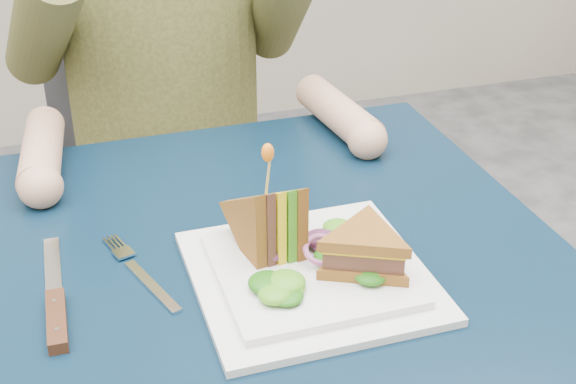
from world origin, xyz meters
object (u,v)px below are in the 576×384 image
object	(u,v)px
table	(256,312)
knife	(56,310)
chair	(163,152)
sandwich_upright	(269,225)
fork	(142,274)
sandwich_flat	(365,250)
plate	(310,274)

from	to	relation	value
table	knife	distance (m)	0.25
chair	sandwich_upright	bearing A→B (deg)	-88.92
chair	fork	world-z (taller)	chair
sandwich_flat	sandwich_upright	bearing A→B (deg)	142.04
table	sandwich_flat	distance (m)	0.18
chair	knife	bearing A→B (deg)	-107.42
sandwich_flat	knife	world-z (taller)	sandwich_flat
chair	knife	world-z (taller)	chair
table	chair	bearing A→B (deg)	90.00
plate	knife	distance (m)	0.28
table	sandwich_upright	bearing A→B (deg)	-51.59
sandwich_upright	knife	distance (m)	0.25
fork	chair	bearing A→B (deg)	79.12
sandwich_flat	knife	size ratio (longest dim) A/B	0.70
sandwich_flat	knife	bearing A→B (deg)	171.70
plate	fork	bearing A→B (deg)	159.72
chair	sandwich_flat	bearing A→B (deg)	-82.51
sandwich_upright	fork	world-z (taller)	sandwich_upright
plate	fork	size ratio (longest dim) A/B	1.48
sandwich_upright	chair	bearing A→B (deg)	91.08
chair	plate	size ratio (longest dim) A/B	3.58
chair	plate	xyz separation A→B (m)	(0.05, -0.76, 0.20)
sandwich_flat	fork	distance (m)	0.26
table	knife	size ratio (longest dim) A/B	3.39
knife	sandwich_flat	bearing A→B (deg)	-8.30
table	plate	bearing A→B (deg)	-52.13
plate	table	bearing A→B (deg)	127.87
chair	sandwich_flat	size ratio (longest dim) A/B	5.96
chair	fork	bearing A→B (deg)	-100.88
table	fork	world-z (taller)	fork
fork	knife	size ratio (longest dim) A/B	0.79
fork	sandwich_upright	bearing A→B (deg)	-8.52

